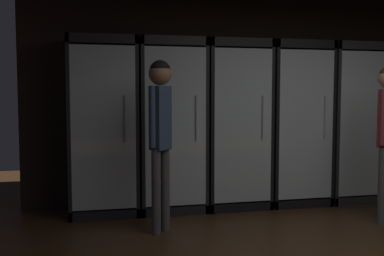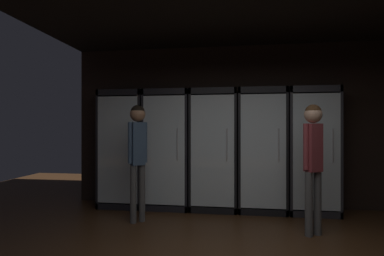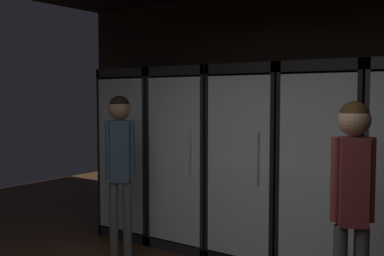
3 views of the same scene
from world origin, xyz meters
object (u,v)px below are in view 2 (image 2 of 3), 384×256
at_px(cooler_far_right, 311,151).
at_px(cooler_far_left, 124,150).
at_px(cooler_right, 261,151).
at_px(shopper_near, 313,151).
at_px(cooler_left, 168,150).
at_px(cooler_center, 214,150).
at_px(shopper_far, 138,145).

bearing_deg(cooler_far_right, cooler_far_left, -179.96).
bearing_deg(cooler_right, shopper_near, -62.89).
xyz_separation_m(cooler_left, cooler_center, (0.78, 0.00, 0.01)).
distance_m(cooler_far_left, cooler_right, 2.35).
distance_m(cooler_left, cooler_far_right, 2.35).
distance_m(cooler_far_left, cooler_center, 1.57).
bearing_deg(cooler_far_right, cooler_right, -179.84).
bearing_deg(cooler_far_left, shopper_near, -20.13).
bearing_deg(shopper_far, cooler_right, 25.32).
relative_size(cooler_right, shopper_far, 1.18).
bearing_deg(shopper_near, shopper_far, 175.19).
bearing_deg(cooler_center, shopper_far, -140.26).
height_order(cooler_left, cooler_right, same).
bearing_deg(cooler_left, cooler_center, 0.20).
height_order(cooler_right, shopper_near, cooler_right).
bearing_deg(cooler_far_left, cooler_left, -0.09).
xyz_separation_m(cooler_right, shopper_far, (-1.82, -0.86, 0.14)).
distance_m(cooler_left, shopper_near, 2.36).
xyz_separation_m(cooler_right, shopper_near, (0.54, -1.06, 0.09)).
height_order(cooler_right, cooler_far_right, same).
distance_m(cooler_far_right, shopper_far, 2.75).
xyz_separation_m(cooler_center, cooler_far_right, (1.57, 0.00, 0.00)).
bearing_deg(cooler_left, cooler_far_right, 0.08).
bearing_deg(cooler_far_right, cooler_left, -179.92).
relative_size(cooler_center, cooler_far_right, 1.00).
xyz_separation_m(cooler_far_left, shopper_near, (2.90, -1.06, 0.09)).
height_order(cooler_far_left, cooler_center, same).
xyz_separation_m(cooler_far_left, cooler_center, (1.57, 0.00, 0.01)).
xyz_separation_m(cooler_far_right, shopper_near, (-0.24, -1.06, 0.08)).
height_order(cooler_center, cooler_far_right, same).
bearing_deg(cooler_right, cooler_far_right, 0.16).
relative_size(cooler_left, shopper_near, 1.21).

